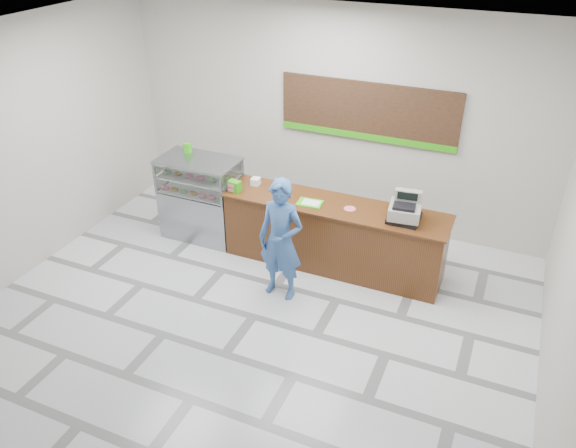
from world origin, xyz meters
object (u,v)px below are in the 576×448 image
at_px(customer, 281,240).
at_px(cash_register, 405,210).
at_px(display_case, 201,198).
at_px(serving_tray, 310,203).
at_px(sales_counter, 333,236).

bearing_deg(customer, cash_register, 35.41).
xyz_separation_m(display_case, serving_tray, (1.89, -0.11, 0.36)).
height_order(cash_register, customer, customer).
distance_m(serving_tray, customer, 0.84).
bearing_deg(cash_register, sales_counter, 171.40).
bearing_deg(sales_counter, display_case, -179.99).
xyz_separation_m(display_case, cash_register, (3.22, -0.03, 0.50)).
bearing_deg(customer, display_case, 156.02).
bearing_deg(customer, serving_tray, 87.10).
bearing_deg(display_case, sales_counter, 0.01).
height_order(cash_register, serving_tray, cash_register).
bearing_deg(cash_register, display_case, 172.69).
relative_size(display_case, customer, 0.77).
height_order(sales_counter, customer, customer).
bearing_deg(serving_tray, customer, -100.80).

